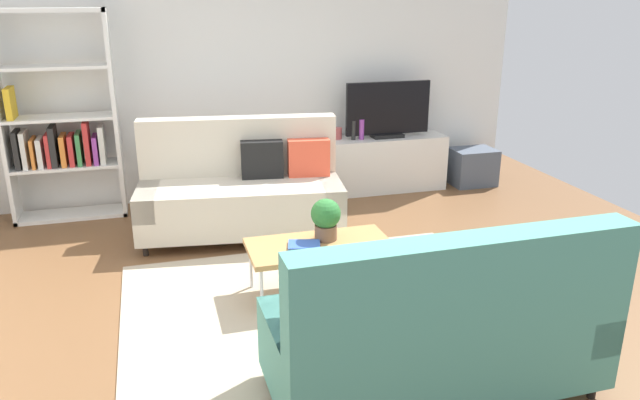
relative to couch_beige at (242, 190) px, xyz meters
name	(u,v)px	position (x,y,z in m)	size (l,w,h in m)	color
ground_plane	(310,301)	(0.26, -1.52, -0.45)	(7.68, 7.68, 0.00)	brown
wall_far	(244,67)	(0.26, 1.28, 1.00)	(6.40, 0.12, 2.90)	white
area_rug	(321,305)	(0.32, -1.62, -0.44)	(2.90, 2.20, 0.01)	tan
couch_beige	(242,190)	(0.00, 0.00, 0.00)	(1.99, 1.08, 1.10)	beige
couch_green	(437,329)	(0.66, -2.84, 0.00)	(1.91, 0.86, 1.10)	teal
coffee_table	(320,247)	(0.37, -1.42, -0.05)	(1.10, 0.56, 0.42)	#B7844C
tv_console	(385,163)	(1.84, 0.94, -0.13)	(1.40, 0.44, 0.64)	silver
tv	(388,110)	(1.84, 0.92, 0.51)	(1.00, 0.20, 0.64)	black
bookshelf	(59,126)	(-1.67, 0.96, 0.52)	(1.10, 0.36, 2.10)	white
storage_trunk	(472,167)	(2.94, 0.84, -0.23)	(0.52, 0.40, 0.44)	#4C5666
potted_plant	(326,218)	(0.44, -1.34, 0.15)	(0.23, 0.23, 0.33)	brown
table_book_0	(304,245)	(0.24, -1.44, -0.01)	(0.24, 0.18, 0.03)	#3359B2
vase_0	(338,133)	(1.26, 0.99, 0.26)	(0.10, 0.10, 0.13)	#B24C4C
bottle_0	(354,130)	(1.43, 0.90, 0.30)	(0.05, 0.05, 0.22)	#262626
bottle_1	(362,129)	(1.52, 0.90, 0.31)	(0.06, 0.06, 0.23)	purple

